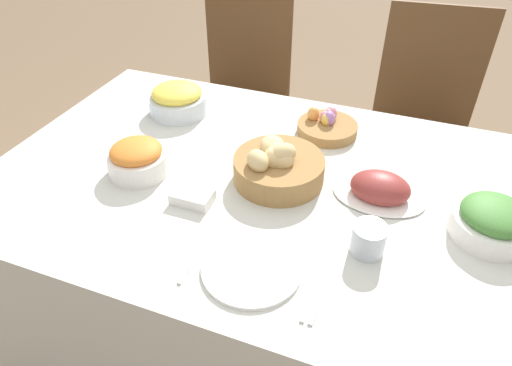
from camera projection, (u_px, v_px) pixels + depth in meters
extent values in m
plane|color=#7F664C|center=(257.00, 328.00, 1.78)|extent=(12.00, 12.00, 0.00)
cube|color=silver|center=(257.00, 263.00, 1.55)|extent=(1.56, 1.03, 0.74)
cylinder|color=brown|center=(183.00, 168.00, 2.22)|extent=(0.03, 0.03, 0.46)
cylinder|color=brown|center=(258.00, 185.00, 2.12)|extent=(0.03, 0.03, 0.46)
cylinder|color=brown|center=(216.00, 130.00, 2.51)|extent=(0.03, 0.03, 0.46)
cylinder|color=brown|center=(283.00, 143.00, 2.41)|extent=(0.03, 0.03, 0.46)
cube|color=brown|center=(234.00, 114.00, 2.17)|extent=(0.42, 0.42, 0.02)
cube|color=brown|center=(248.00, 43.00, 2.15)|extent=(0.42, 0.02, 0.53)
cylinder|color=brown|center=(360.00, 212.00, 1.97)|extent=(0.03, 0.03, 0.46)
cylinder|color=brown|center=(454.00, 228.00, 1.89)|extent=(0.03, 0.03, 0.46)
cylinder|color=brown|center=(367.00, 162.00, 2.27)|extent=(0.03, 0.03, 0.46)
cylinder|color=brown|center=(449.00, 174.00, 2.19)|extent=(0.03, 0.03, 0.46)
cube|color=brown|center=(418.00, 148.00, 1.93)|extent=(0.46, 0.46, 0.02)
cube|color=brown|center=(432.00, 68.00, 1.92)|extent=(0.42, 0.06, 0.53)
cylinder|color=#9E7542|center=(279.00, 169.00, 1.29)|extent=(0.26, 0.26, 0.07)
ellipsoid|color=#E0C184|center=(283.00, 154.00, 1.24)|extent=(0.09, 0.09, 0.06)
ellipsoid|color=#E0C184|center=(272.00, 145.00, 1.29)|extent=(0.09, 0.10, 0.05)
ellipsoid|color=#E0C184|center=(281.00, 159.00, 1.25)|extent=(0.08, 0.06, 0.06)
ellipsoid|color=#E0C184|center=(278.00, 152.00, 1.27)|extent=(0.08, 0.08, 0.05)
ellipsoid|color=#E0C184|center=(273.00, 158.00, 1.25)|extent=(0.07, 0.08, 0.06)
ellipsoid|color=#E0C184|center=(258.00, 161.00, 1.23)|extent=(0.09, 0.09, 0.06)
cylinder|color=#9E7542|center=(327.00, 128.00, 1.51)|extent=(0.20, 0.20, 0.03)
ellipsoid|color=pink|center=(325.00, 118.00, 1.50)|extent=(0.03, 0.03, 0.04)
ellipsoid|color=pink|center=(331.00, 114.00, 1.51)|extent=(0.04, 0.04, 0.05)
ellipsoid|color=#F29E4C|center=(313.00, 114.00, 1.51)|extent=(0.04, 0.04, 0.05)
ellipsoid|color=#F4D151|center=(326.00, 120.00, 1.49)|extent=(0.03, 0.03, 0.04)
ellipsoid|color=pink|center=(329.00, 115.00, 1.51)|extent=(0.04, 0.04, 0.05)
ellipsoid|color=#B27AD1|center=(329.00, 119.00, 1.49)|extent=(0.04, 0.04, 0.05)
ellipsoid|color=white|center=(378.00, 195.00, 1.25)|extent=(0.25, 0.18, 0.01)
ellipsoid|color=maroon|center=(380.00, 188.00, 1.23)|extent=(0.16, 0.12, 0.08)
cylinder|color=silver|center=(178.00, 104.00, 1.61)|extent=(0.20, 0.20, 0.07)
ellipsoid|color=#F4DB4C|center=(177.00, 93.00, 1.58)|extent=(0.17, 0.17, 0.06)
cylinder|color=white|center=(138.00, 163.00, 1.33)|extent=(0.18, 0.18, 0.06)
ellipsoid|color=orange|center=(136.00, 151.00, 1.30)|extent=(0.15, 0.15, 0.05)
cylinder|color=white|center=(491.00, 226.00, 1.12)|extent=(0.19, 0.19, 0.06)
ellipsoid|color=#478438|center=(496.00, 214.00, 1.09)|extent=(0.17, 0.17, 0.06)
cylinder|color=white|center=(252.00, 268.00, 1.04)|extent=(0.23, 0.23, 0.01)
cube|color=silver|center=(196.00, 253.00, 1.08)|extent=(0.02, 0.20, 0.00)
cube|color=silver|center=(311.00, 286.00, 1.00)|extent=(0.02, 0.20, 0.00)
cube|color=silver|center=(325.00, 290.00, 1.00)|extent=(0.02, 0.20, 0.00)
cylinder|color=silver|center=(368.00, 240.00, 1.07)|extent=(0.08, 0.08, 0.08)
cube|color=white|center=(192.00, 197.00, 1.23)|extent=(0.11, 0.07, 0.03)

